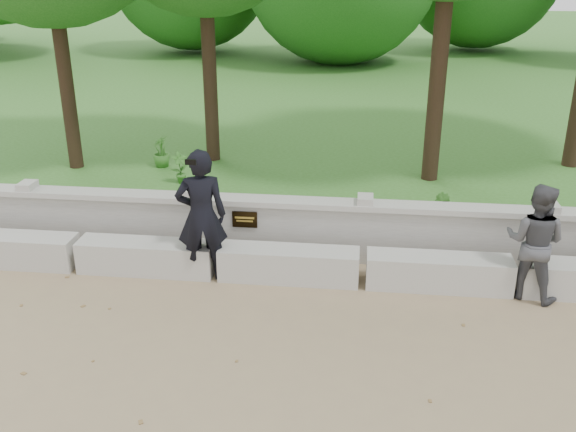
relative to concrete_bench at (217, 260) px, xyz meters
name	(u,v)px	position (x,y,z in m)	size (l,w,h in m)	color
ground	(180,353)	(0.00, -1.90, -0.22)	(80.00, 80.00, 0.00)	#8C7856
lawn	(302,93)	(0.00, 12.10, -0.10)	(40.00, 22.00, 0.25)	#346420
concrete_bench	(217,260)	(0.00, 0.00, 0.00)	(11.90, 0.45, 0.45)	beige
parapet_wall	(227,225)	(0.00, 0.70, 0.24)	(12.50, 0.35, 0.90)	#B1AFA8
man_main	(201,216)	(-0.16, -0.10, 0.70)	(0.76, 0.69, 1.84)	black
visitor_left	(535,242)	(4.14, -0.10, 0.55)	(0.93, 0.86, 1.54)	#44454A
shrub_a	(180,168)	(-1.34, 3.02, 0.32)	(0.31, 0.21, 0.59)	#387427
shrub_b	(440,212)	(3.13, 1.40, 0.31)	(0.31, 0.25, 0.57)	#387427
shrub_d	(161,151)	(-1.98, 3.95, 0.34)	(0.35, 0.31, 0.62)	#387427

